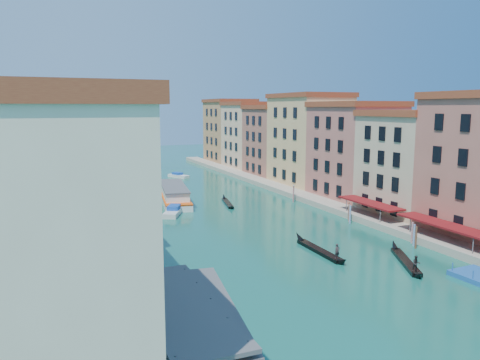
# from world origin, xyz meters

# --- Properties ---
(left_bank_palazzos) EXTENTS (12.80, 128.40, 21.00)m
(left_bank_palazzos) POSITION_xyz_m (-26.00, 64.68, 9.71)
(left_bank_palazzos) COLOR beige
(left_bank_palazzos) RESTS_ON ground
(right_bank_palazzos) EXTENTS (12.80, 128.40, 21.00)m
(right_bank_palazzos) POSITION_xyz_m (30.00, 65.00, 9.75)
(right_bank_palazzos) COLOR maroon
(right_bank_palazzos) RESTS_ON ground
(quay) EXTENTS (4.00, 140.00, 1.00)m
(quay) POSITION_xyz_m (22.00, 65.00, 0.50)
(quay) COLOR #A39884
(quay) RESTS_ON ground
(restaurant_awnings) EXTENTS (3.20, 44.55, 3.12)m
(restaurant_awnings) POSITION_xyz_m (22.19, 23.00, 2.99)
(restaurant_awnings) COLOR maroon
(restaurant_awnings) RESTS_ON ground
(vaporetto_stop) EXTENTS (5.40, 16.40, 3.65)m
(vaporetto_stop) POSITION_xyz_m (-16.00, 12.00, 1.44)
(vaporetto_stop) COLOR #58585B
(vaporetto_stop) RESTS_ON ground
(mooring_poles_right) EXTENTS (1.44, 54.24, 3.20)m
(mooring_poles_right) POSITION_xyz_m (19.10, 28.80, 1.30)
(mooring_poles_right) COLOR brown
(mooring_poles_right) RESTS_ON ground
(mooring_poles_left) EXTENTS (0.24, 8.24, 3.20)m
(mooring_poles_left) POSITION_xyz_m (-18.50, 12.00, 1.30)
(mooring_poles_left) COLOR brown
(mooring_poles_left) RESTS_ON ground
(vaporetto_near) EXTENTS (7.59, 20.57, 2.99)m
(vaporetto_near) POSITION_xyz_m (-14.00, 12.34, 1.35)
(vaporetto_near) COLOR silver
(vaporetto_near) RESTS_ON ground
(vaporetto_far) EXTENTS (8.05, 21.26, 3.09)m
(vaporetto_far) POSITION_xyz_m (-2.16, 66.90, 1.39)
(vaporetto_far) COLOR white
(vaporetto_far) RESTS_ON ground
(gondola_fore) EXTENTS (1.30, 12.30, 2.45)m
(gondola_fore) POSITION_xyz_m (6.23, 28.35, 0.41)
(gondola_fore) COLOR black
(gondola_fore) RESTS_ON ground
(gondola_right) EXTENTS (6.26, 11.25, 2.42)m
(gondola_right) POSITION_xyz_m (13.11, 20.73, 0.46)
(gondola_right) COLOR black
(gondola_right) RESTS_ON ground
(gondola_far) EXTENTS (3.08, 10.81, 1.54)m
(gondola_far) POSITION_xyz_m (6.36, 60.37, 0.32)
(gondola_far) COLOR black
(gondola_far) RESTS_ON ground
(motorboat_mid) EXTENTS (5.22, 7.38, 1.48)m
(motorboat_mid) POSITION_xyz_m (-5.11, 55.92, 0.58)
(motorboat_mid) COLOR silver
(motorboat_mid) RESTS_ON ground
(motorboat_far) EXTENTS (4.63, 6.39, 1.28)m
(motorboat_far) POSITION_xyz_m (6.83, 96.65, 0.50)
(motorboat_far) COLOR white
(motorboat_far) RESTS_ON ground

